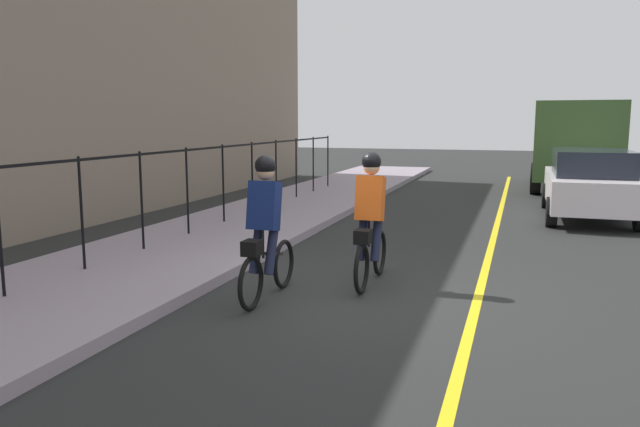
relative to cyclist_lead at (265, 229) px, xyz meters
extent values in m
plane|color=#262626|center=(0.59, -0.94, -0.91)|extent=(80.00, 80.00, 0.00)
cube|color=yellow|center=(0.59, -2.54, -0.91)|extent=(36.00, 0.12, 0.01)
cube|color=gray|center=(0.59, 2.46, -0.84)|extent=(40.00, 3.20, 0.15)
cube|color=gray|center=(2.59, 6.06, 2.86)|extent=(28.00, 0.80, 7.54)
cylinder|color=black|center=(0.15, 2.86, 0.04)|extent=(0.04, 0.04, 1.60)
cylinder|color=black|center=(1.59, 2.86, 0.04)|extent=(0.04, 0.04, 1.60)
cylinder|color=black|center=(3.04, 2.86, 0.04)|extent=(0.04, 0.04, 1.60)
cylinder|color=black|center=(4.48, 2.86, 0.04)|extent=(0.04, 0.04, 1.60)
cylinder|color=black|center=(5.93, 2.86, 0.04)|extent=(0.04, 0.04, 1.60)
cylinder|color=black|center=(7.37, 2.86, 0.04)|extent=(0.04, 0.04, 1.60)
cylinder|color=black|center=(8.82, 2.86, 0.04)|extent=(0.04, 0.04, 1.60)
cylinder|color=black|center=(10.26, 2.86, 0.04)|extent=(0.04, 0.04, 1.60)
cylinder|color=black|center=(11.71, 2.86, 0.04)|extent=(0.04, 0.04, 1.60)
cube|color=black|center=(1.59, 2.86, 0.79)|extent=(20.23, 0.04, 0.04)
torus|color=black|center=(0.61, 0.00, -0.58)|extent=(0.66, 0.06, 0.66)
torus|color=black|center=(-0.44, 0.00, -0.58)|extent=(0.66, 0.06, 0.66)
cube|color=black|center=(0.08, 0.00, -0.33)|extent=(0.93, 0.04, 0.24)
cylinder|color=black|center=(-0.07, 0.00, -0.18)|extent=(0.03, 0.03, 0.35)
cube|color=navy|center=(-0.02, 0.00, 0.29)|extent=(0.34, 0.36, 0.63)
sphere|color=tan|center=(0.03, 0.00, 0.71)|extent=(0.22, 0.22, 0.22)
sphere|color=black|center=(0.03, 0.00, 0.78)|extent=(0.26, 0.26, 0.26)
cylinder|color=#191E38|center=(-0.04, 0.10, -0.23)|extent=(0.34, 0.12, 0.65)
cylinder|color=#191E38|center=(-0.04, -0.10, -0.23)|extent=(0.34, 0.12, 0.65)
cube|color=black|center=(-0.39, 0.00, -0.16)|extent=(0.24, 0.20, 0.18)
torus|color=black|center=(1.71, -1.08, -0.58)|extent=(0.66, 0.06, 0.66)
torus|color=black|center=(0.66, -1.07, -0.58)|extent=(0.66, 0.06, 0.66)
cube|color=black|center=(1.19, -1.07, -0.33)|extent=(0.93, 0.04, 0.24)
cylinder|color=black|center=(1.04, -1.07, -0.18)|extent=(0.03, 0.03, 0.35)
cube|color=#D35014|center=(1.09, -1.07, 0.29)|extent=(0.34, 0.36, 0.63)
sphere|color=tan|center=(1.14, -1.07, 0.71)|extent=(0.22, 0.22, 0.22)
sphere|color=black|center=(1.14, -1.07, 0.78)|extent=(0.26, 0.26, 0.26)
cylinder|color=#191E38|center=(1.07, -0.97, -0.23)|extent=(0.34, 0.12, 0.65)
cylinder|color=#191E38|center=(1.06, -1.17, -0.23)|extent=(0.34, 0.12, 0.65)
cube|color=black|center=(0.71, -1.07, -0.16)|extent=(0.24, 0.20, 0.18)
cube|color=white|center=(8.33, -4.49, -0.24)|extent=(4.40, 1.80, 0.70)
cube|color=#1E232D|center=(8.13, -4.49, 0.39)|extent=(2.47, 1.59, 0.56)
cylinder|color=black|center=(9.82, -3.63, -0.59)|extent=(0.64, 0.22, 0.64)
cylinder|color=black|center=(9.82, -5.33, -0.59)|extent=(0.64, 0.22, 0.64)
cylinder|color=black|center=(6.83, -3.64, -0.59)|extent=(0.64, 0.22, 0.64)
cube|color=#3C5D2C|center=(13.84, -4.58, 0.72)|extent=(4.85, 2.59, 2.30)
cube|color=silver|center=(17.25, -4.72, 0.52)|extent=(1.91, 2.28, 1.90)
cylinder|color=black|center=(17.16, -3.59, -0.43)|extent=(0.97, 0.34, 0.96)
cylinder|color=black|center=(17.07, -5.83, -0.43)|extent=(0.97, 0.34, 0.96)
cylinder|color=black|center=(12.82, -3.42, -0.43)|extent=(0.97, 0.34, 0.96)
cylinder|color=black|center=(12.73, -5.65, -0.43)|extent=(0.97, 0.34, 0.96)
camera|label=1|loc=(-6.93, -2.99, 1.34)|focal=34.59mm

